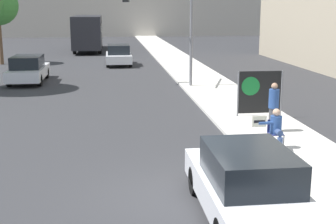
{
  "coord_description": "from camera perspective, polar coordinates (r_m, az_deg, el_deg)",
  "views": [
    {
      "loc": [
        -1.49,
        -9.66,
        4.21
      ],
      "look_at": [
        0.31,
        4.58,
        0.97
      ],
      "focal_mm": 50.0,
      "sensor_mm": 36.0,
      "label": 1
    }
  ],
  "objects": [
    {
      "name": "parked_car_curbside",
      "position": [
        9.61,
        9.6,
        -8.63
      ],
      "size": [
        1.8,
        4.3,
        1.49
      ],
      "color": "silver",
      "rests_on": "ground_plane"
    },
    {
      "name": "seated_protester",
      "position": [
        13.99,
        13.03,
        -1.9
      ],
      "size": [
        0.94,
        0.77,
        1.2
      ],
      "rotation": [
        0.0,
        0.0,
        0.24
      ],
      "color": "#474C56",
      "rests_on": "sidewalk_curb"
    },
    {
      "name": "sidewalk_curb",
      "position": [
        25.56,
        4.89,
        3.31
      ],
      "size": [
        3.05,
        90.0,
        0.12
      ],
      "primitive_type": "cube",
      "color": "beige",
      "rests_on": "ground_plane"
    },
    {
      "name": "jogger_on_sidewalk",
      "position": [
        15.93,
        12.73,
        0.6
      ],
      "size": [
        0.34,
        0.34,
        1.65
      ],
      "rotation": [
        0.0,
        0.0,
        3.12
      ],
      "color": "#424247",
      "rests_on": "sidewalk_curb"
    },
    {
      "name": "city_bus_on_road",
      "position": [
        46.9,
        -9.72,
        9.73
      ],
      "size": [
        2.6,
        10.56,
        3.37
      ],
      "color": "#232328",
      "rests_on": "ground_plane"
    },
    {
      "name": "traffic_light_pole",
      "position": [
        24.85,
        -0.3,
        11.92
      ],
      "size": [
        3.58,
        3.35,
        5.47
      ],
      "color": "slate",
      "rests_on": "sidewalk_curb"
    },
    {
      "name": "ground_plane",
      "position": [
        10.64,
        1.47,
        -10.59
      ],
      "size": [
        160.0,
        160.0,
        0.0
      ],
      "primitive_type": "plane",
      "color": "#303033"
    },
    {
      "name": "protest_banner",
      "position": [
        18.16,
        11.08,
        2.39
      ],
      "size": [
        1.77,
        0.06,
        1.72
      ],
      "color": "slate",
      "rests_on": "sidewalk_curb"
    },
    {
      "name": "car_on_road_midblock",
      "position": [
        34.74,
        -6.04,
        6.91
      ],
      "size": [
        1.82,
        4.15,
        1.52
      ],
      "color": "silver",
      "rests_on": "ground_plane"
    },
    {
      "name": "car_on_road_nearest",
      "position": [
        27.79,
        -16.68,
        5.02
      ],
      "size": [
        1.83,
        4.74,
        1.52
      ],
      "color": "silver",
      "rests_on": "ground_plane"
    }
  ]
}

